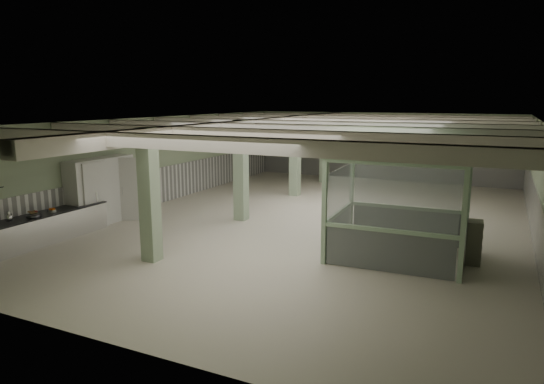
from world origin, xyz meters
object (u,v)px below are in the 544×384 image
at_px(filing_cabinet, 474,242).
at_px(guard_booth, 400,188).
at_px(prep_counter, 37,230).
at_px(walkin_cooler, 102,189).

bearing_deg(filing_cabinet, guard_booth, -176.06).
relative_size(prep_counter, walkin_cooler, 1.84).
bearing_deg(prep_counter, guard_booth, 19.64).
height_order(walkin_cooler, guard_booth, guard_booth).
xyz_separation_m(guard_booth, filing_cabinet, (1.95, 0.26, -1.37)).
xyz_separation_m(prep_counter, walkin_cooler, (-0.08, 2.79, 0.77)).
bearing_deg(guard_booth, walkin_cooler, -177.41).
bearing_deg(filing_cabinet, walkin_cooler, -178.61).
xyz_separation_m(prep_counter, filing_cabinet, (11.95, 3.83, 0.13)).
bearing_deg(walkin_cooler, filing_cabinet, 4.93).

